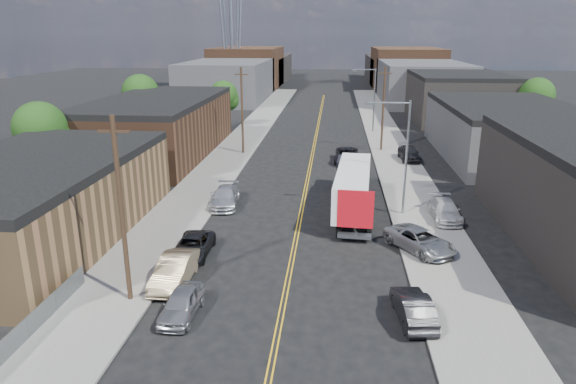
% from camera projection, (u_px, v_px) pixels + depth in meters
% --- Properties ---
extents(ground, '(260.00, 260.00, 0.00)m').
position_uv_depth(ground, '(317.00, 131.00, 74.36)').
color(ground, black).
rests_on(ground, ground).
extents(centerline, '(0.32, 120.00, 0.01)m').
position_uv_depth(centerline, '(312.00, 155.00, 60.10)').
color(centerline, gold).
rests_on(centerline, ground).
extents(sidewalk_left, '(5.00, 140.00, 0.15)m').
position_uv_depth(sidewalk_left, '(232.00, 153.00, 60.90)').
color(sidewalk_left, slate).
rests_on(sidewalk_left, ground).
extents(sidewalk_right, '(5.00, 140.00, 0.15)m').
position_uv_depth(sidewalk_right, '(394.00, 156.00, 59.27)').
color(sidewalk_right, slate).
rests_on(sidewalk_right, ground).
extents(warehouse_tan, '(12.00, 22.00, 5.60)m').
position_uv_depth(warehouse_tan, '(33.00, 200.00, 35.15)').
color(warehouse_tan, brown).
rests_on(warehouse_tan, ground).
extents(warehouse_brown, '(12.00, 26.00, 6.60)m').
position_uv_depth(warehouse_brown, '(158.00, 126.00, 59.71)').
color(warehouse_brown, '#492D1D').
rests_on(warehouse_brown, ground).
extents(industrial_right_b, '(14.00, 24.00, 6.10)m').
position_uv_depth(industrial_right_b, '(506.00, 131.00, 58.26)').
color(industrial_right_b, '#39393C').
rests_on(industrial_right_b, ground).
extents(industrial_right_c, '(14.00, 22.00, 7.60)m').
position_uv_depth(industrial_right_c, '(456.00, 97.00, 82.75)').
color(industrial_right_c, black).
rests_on(industrial_right_c, ground).
extents(skyline_left_a, '(16.00, 30.00, 8.00)m').
position_uv_depth(skyline_left_a, '(228.00, 80.00, 108.15)').
color(skyline_left_a, '#39393C').
rests_on(skyline_left_a, ground).
extents(skyline_right_a, '(16.00, 30.00, 8.00)m').
position_uv_depth(skyline_right_a, '(421.00, 82.00, 104.73)').
color(skyline_right_a, '#39393C').
rests_on(skyline_right_a, ground).
extents(skyline_left_b, '(16.00, 26.00, 10.00)m').
position_uv_depth(skyline_left_b, '(248.00, 68.00, 131.62)').
color(skyline_left_b, '#492D1D').
rests_on(skyline_left_b, ground).
extents(skyline_right_b, '(16.00, 26.00, 10.00)m').
position_uv_depth(skyline_right_b, '(406.00, 69.00, 128.19)').
color(skyline_right_b, '#492D1D').
rests_on(skyline_right_b, ground).
extents(skyline_left_c, '(16.00, 40.00, 7.00)m').
position_uv_depth(skyline_left_c, '(259.00, 68.00, 151.08)').
color(skyline_left_c, black).
rests_on(skyline_left_c, ground).
extents(skyline_right_c, '(16.00, 40.00, 7.00)m').
position_uv_depth(skyline_right_c, '(397.00, 69.00, 147.65)').
color(skyline_right_c, black).
rests_on(skyline_right_c, ground).
extents(streetlight_near, '(3.39, 0.25, 9.00)m').
position_uv_depth(streetlight_near, '(402.00, 149.00, 38.85)').
color(streetlight_near, gray).
rests_on(streetlight_near, ground).
extents(streetlight_far, '(3.39, 0.25, 9.00)m').
position_uv_depth(streetlight_far, '(372.00, 95.00, 72.12)').
color(streetlight_far, gray).
rests_on(streetlight_far, ground).
extents(utility_pole_left_near, '(1.60, 0.26, 10.00)m').
position_uv_depth(utility_pole_left_near, '(122.00, 211.00, 26.00)').
color(utility_pole_left_near, black).
rests_on(utility_pole_left_near, ground).
extents(utility_pole_left_far, '(1.60, 0.26, 10.00)m').
position_uv_depth(utility_pole_left_far, '(242.00, 110.00, 59.27)').
color(utility_pole_left_far, black).
rests_on(utility_pole_left_far, ground).
extents(utility_pole_right, '(1.60, 0.26, 10.00)m').
position_uv_depth(utility_pole_right, '(383.00, 108.00, 60.72)').
color(utility_pole_right, black).
rests_on(utility_pole_right, ground).
extents(tree_left_near, '(4.85, 4.76, 7.91)m').
position_uv_depth(tree_left_near, '(41.00, 132.00, 46.35)').
color(tree_left_near, black).
rests_on(tree_left_near, ground).
extents(tree_left_mid, '(5.10, 5.04, 8.37)m').
position_uv_depth(tree_left_mid, '(141.00, 96.00, 70.02)').
color(tree_left_mid, black).
rests_on(tree_left_mid, ground).
extents(tree_left_far, '(4.35, 4.20, 6.97)m').
position_uv_depth(tree_left_far, '(224.00, 97.00, 76.10)').
color(tree_left_far, black).
rests_on(tree_left_far, ground).
extents(tree_right_far, '(4.85, 4.76, 7.91)m').
position_uv_depth(tree_right_far, '(537.00, 98.00, 70.25)').
color(tree_right_far, black).
rests_on(tree_right_far, ground).
extents(semi_truck, '(3.28, 14.44, 3.73)m').
position_uv_depth(semi_truck, '(352.00, 184.00, 41.16)').
color(semi_truck, silver).
rests_on(semi_truck, ground).
extents(car_left_a, '(1.74, 4.06, 1.37)m').
position_uv_depth(car_left_a, '(182.00, 304.00, 25.88)').
color(car_left_a, '#989A9D').
rests_on(car_left_a, ground).
extents(car_left_b, '(1.75, 4.93, 1.62)m').
position_uv_depth(car_left_b, '(175.00, 270.00, 29.21)').
color(car_left_b, '#938060').
rests_on(car_left_b, ground).
extents(car_left_c, '(2.20, 4.71, 1.30)m').
position_uv_depth(car_left_c, '(193.00, 246.00, 32.89)').
color(car_left_c, black).
rests_on(car_left_c, ground).
extents(car_left_d, '(2.46, 5.33, 1.51)m').
position_uv_depth(car_left_d, '(225.00, 197.00, 42.37)').
color(car_left_d, '#B5B7BB').
rests_on(car_left_d, ground).
extents(car_right_oncoming, '(1.95, 4.46, 1.42)m').
position_uv_depth(car_right_oncoming, '(413.00, 307.00, 25.49)').
color(car_right_oncoming, black).
rests_on(car_right_oncoming, ground).
extents(car_right_lot_a, '(4.85, 5.57, 1.42)m').
position_uv_depth(car_right_lot_a, '(420.00, 240.00, 33.31)').
color(car_right_lot_a, '#929496').
rests_on(car_right_lot_a, sidewalk_right).
extents(car_right_lot_b, '(2.01, 4.92, 1.43)m').
position_uv_depth(car_right_lot_b, '(445.00, 210.00, 38.94)').
color(car_right_lot_b, '#AEAEAE').
rests_on(car_right_lot_b, sidewalk_right).
extents(car_right_lot_c, '(2.23, 4.92, 1.64)m').
position_uv_depth(car_right_lot_c, '(409.00, 153.00, 56.85)').
color(car_right_lot_c, black).
rests_on(car_right_lot_c, sidewalk_right).
extents(car_ahead_truck, '(2.79, 5.62, 1.53)m').
position_uv_depth(car_ahead_truck, '(346.00, 155.00, 56.69)').
color(car_ahead_truck, black).
rests_on(car_ahead_truck, ground).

